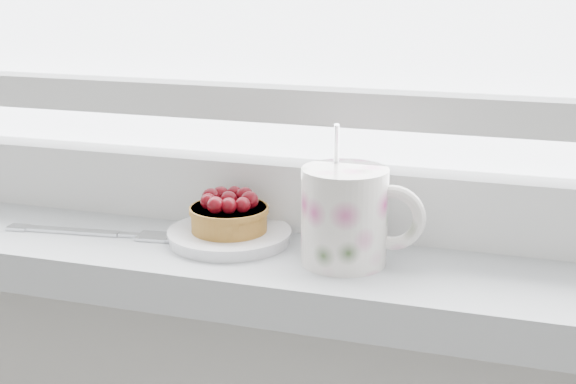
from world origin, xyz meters
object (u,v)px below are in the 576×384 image
at_px(saucer, 229,236).
at_px(floral_mug, 348,214).
at_px(raspberry_tart, 229,213).
at_px(fork, 102,233).

distance_m(saucer, floral_mug, 0.13).
relative_size(raspberry_tart, floral_mug, 0.61).
xyz_separation_m(saucer, raspberry_tart, (-0.00, 0.00, 0.02)).
bearing_deg(saucer, fork, -171.15).
bearing_deg(saucer, raspberry_tart, 107.89).
height_order(floral_mug, fork, floral_mug).
bearing_deg(saucer, floral_mug, -9.05).
bearing_deg(floral_mug, fork, -179.87).
relative_size(floral_mug, fork, 0.61).
bearing_deg(floral_mug, saucer, 170.95).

